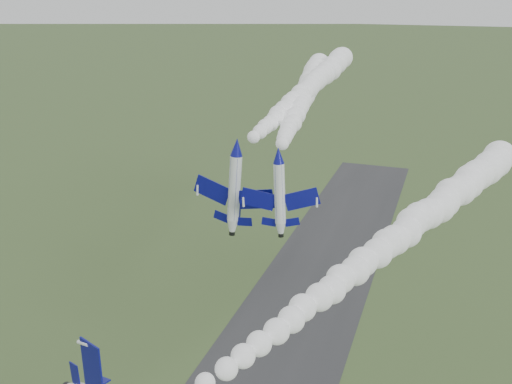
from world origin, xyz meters
TOP-DOWN VIEW (x-y plane):
  - smoke_trail_jet_lead at (20.14, 24.74)m, footprint 30.34×68.55m
  - jet_pair_left at (-1.39, 24.06)m, footprint 11.54×13.89m
  - smoke_trail_jet_pair_left at (-1.12, 61.30)m, footprint 7.65×67.18m
  - jet_pair_right at (4.70, 22.86)m, footprint 10.31×12.12m
  - smoke_trail_jet_pair_right at (-1.48, 59.33)m, footprint 19.08×67.66m

SIDE VIEW (x-z plane):
  - smoke_trail_jet_lead at x=20.14m, z-range 29.91..35.03m
  - jet_pair_right at x=4.70m, z-range 40.34..43.36m
  - jet_pair_left at x=-1.39m, z-range 40.33..43.79m
  - smoke_trail_jet_pair_right at x=-1.48m, z-range 40.56..45.57m
  - smoke_trail_jet_pair_left at x=-1.12m, z-range 41.58..46.52m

